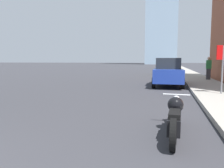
# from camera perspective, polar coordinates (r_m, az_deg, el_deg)

# --- Properties ---
(sidewalk) EXTENTS (2.29, 240.00, 0.15)m
(sidewalk) POSITION_cam_1_polar(r_m,az_deg,el_deg) (40.83, 17.79, 3.67)
(sidewalk) COLOR #9E998E
(sidewalk) RESTS_ON ground_plane
(motorcycle) EXTENTS (0.62, 2.27, 0.76)m
(motorcycle) POSITION_cam_1_polar(r_m,az_deg,el_deg) (4.79, 16.12, -8.24)
(motorcycle) COLOR black
(motorcycle) RESTS_ON ground_plane
(parked_car_blue) EXTENTS (1.83, 4.14, 1.71)m
(parked_car_blue) POSITION_cam_1_polar(r_m,az_deg,el_deg) (13.81, 14.38, 2.97)
(parked_car_blue) COLOR #1E3899
(parked_car_blue) RESTS_ON ground_plane
(parked_car_yellow) EXTENTS (2.06, 4.51, 1.74)m
(parked_car_yellow) POSITION_cam_1_polar(r_m,az_deg,el_deg) (25.65, 13.87, 4.34)
(parked_car_yellow) COLOR gold
(parked_car_yellow) RESTS_ON ground_plane
(parked_car_white) EXTENTS (2.07, 4.50, 1.78)m
(parked_car_white) POSITION_cam_1_polar(r_m,az_deg,el_deg) (36.96, 14.83, 4.80)
(parked_car_white) COLOR silver
(parked_car_white) RESTS_ON ground_plane
(stop_sign) EXTENTS (0.57, 0.26, 2.04)m
(stop_sign) POSITION_cam_1_polar(r_m,az_deg,el_deg) (10.37, 26.97, 5.43)
(stop_sign) COLOR slate
(stop_sign) RESTS_ON sidewalk
(pedestrian) EXTENTS (0.36, 0.24, 1.70)m
(pedestrian) POSITION_cam_1_polar(r_m,az_deg,el_deg) (17.95, 23.93, 3.86)
(pedestrian) COLOR #38383D
(pedestrian) RESTS_ON sidewalk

